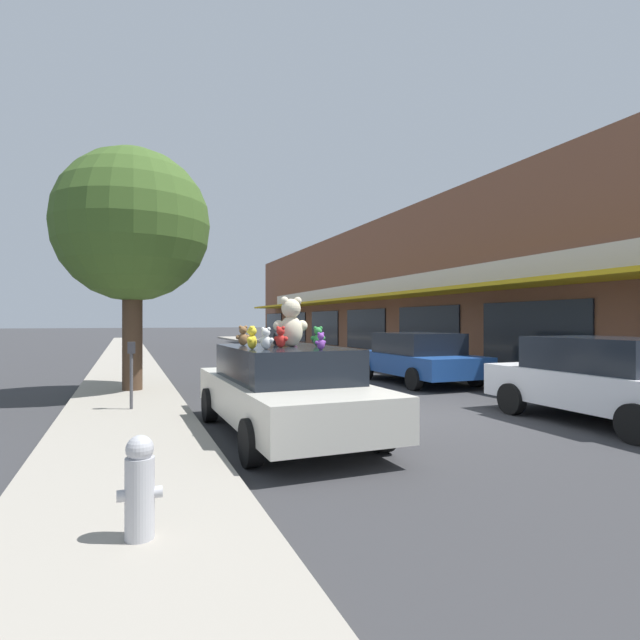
{
  "coord_description": "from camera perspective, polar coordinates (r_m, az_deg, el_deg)",
  "views": [
    {
      "loc": [
        -5.1,
        -8.26,
        1.81
      ],
      "look_at": [
        -0.81,
        2.74,
        1.83
      ],
      "focal_mm": 28.0,
      "sensor_mm": 36.0,
      "label": 1
    }
  ],
  "objects": [
    {
      "name": "teddy_bear_green",
      "position": [
        7.94,
        -0.23,
        -1.94
      ],
      "size": [
        0.24,
        0.16,
        0.32
      ],
      "rotation": [
        0.0,
        0.0,
        2.89
      ],
      "color": "green",
      "rests_on": "plush_art_car"
    },
    {
      "name": "teddy_bear_purple",
      "position": [
        7.05,
        0.09,
        -2.45
      ],
      "size": [
        0.19,
        0.13,
        0.25
      ],
      "rotation": [
        0.0,
        0.0,
        3.4
      ],
      "color": "purple",
      "rests_on": "plush_art_car"
    },
    {
      "name": "plush_art_car",
      "position": [
        8.0,
        -4.12,
        -7.79
      ],
      "size": [
        2.1,
        4.83,
        1.4
      ],
      "rotation": [
        0.0,
        0.0,
        0.02
      ],
      "color": "beige",
      "rests_on": "ground_plane"
    },
    {
      "name": "teddy_bear_pink",
      "position": [
        8.48,
        -2.91,
        -2.12
      ],
      "size": [
        0.13,
        0.17,
        0.23
      ],
      "rotation": [
        0.0,
        0.0,
        4.31
      ],
      "color": "pink",
      "rests_on": "plush_art_car"
    },
    {
      "name": "parked_car_far_left",
      "position": [
        10.24,
        29.99,
        -5.79
      ],
      "size": [
        2.18,
        4.08,
        1.52
      ],
      "color": "silver",
      "rests_on": "ground_plane"
    },
    {
      "name": "street_tree",
      "position": [
        13.09,
        -20.65,
        9.99
      ],
      "size": [
        3.69,
        3.69,
        5.83
      ],
      "color": "#473323",
      "rests_on": "sidewalk_near"
    },
    {
      "name": "teddy_bear_brown",
      "position": [
        8.41,
        -8.79,
        -1.8
      ],
      "size": [
        0.25,
        0.16,
        0.33
      ],
      "rotation": [
        0.0,
        0.0,
        3.29
      ],
      "color": "olive",
      "rests_on": "plush_art_car"
    },
    {
      "name": "teddy_bear_black",
      "position": [
        8.43,
        -5.1,
        -2.18
      ],
      "size": [
        0.14,
        0.15,
        0.22
      ],
      "rotation": [
        0.0,
        0.0,
        3.93
      ],
      "color": "black",
      "rests_on": "plush_art_car"
    },
    {
      "name": "storefront_row",
      "position": [
        29.69,
        18.9,
        2.91
      ],
      "size": [
        17.46,
        38.9,
        6.75
      ],
      "color": "brown",
      "rests_on": "ground_plane"
    },
    {
      "name": "teddy_bear_red",
      "position": [
        7.64,
        -4.52,
        -1.99
      ],
      "size": [
        0.22,
        0.23,
        0.33
      ],
      "rotation": [
        0.0,
        0.0,
        2.32
      ],
      "color": "red",
      "rests_on": "plush_art_car"
    },
    {
      "name": "teddy_bear_yellow",
      "position": [
        7.31,
        -7.78,
        -2.04
      ],
      "size": [
        0.21,
        0.25,
        0.34
      ],
      "rotation": [
        0.0,
        0.0,
        4.16
      ],
      "color": "yellow",
      "rests_on": "plush_art_car"
    },
    {
      "name": "parked_car_far_center",
      "position": [
        14.88,
        11.1,
        -4.15
      ],
      "size": [
        2.16,
        4.42,
        1.46
      ],
      "color": "#1E4793",
      "rests_on": "ground_plane"
    },
    {
      "name": "ground_plane",
      "position": [
        9.88,
        10.4,
        -10.67
      ],
      "size": [
        260.0,
        260.0,
        0.0
      ],
      "primitive_type": "plane",
      "color": "#333335"
    },
    {
      "name": "fire_hydrant",
      "position": [
        4.25,
        -19.9,
        -17.49
      ],
      "size": [
        0.33,
        0.22,
        0.79
      ],
      "color": "#B2B2B7",
      "rests_on": "sidewalk_near"
    },
    {
      "name": "teddy_bear_orange",
      "position": [
        8.3,
        -4.08,
        -1.89
      ],
      "size": [
        0.24,
        0.17,
        0.31
      ],
      "rotation": [
        0.0,
        0.0,
        2.81
      ],
      "color": "orange",
      "rests_on": "plush_art_car"
    },
    {
      "name": "sidewalk_far",
      "position": [
        13.23,
        29.68,
        -7.64
      ],
      "size": [
        2.25,
        90.0,
        0.14
      ],
      "color": "gray",
      "rests_on": "ground_plane"
    },
    {
      "name": "sidewalk_near",
      "position": [
        8.44,
        -21.21,
        -11.98
      ],
      "size": [
        2.25,
        90.0,
        0.14
      ],
      "color": "gray",
      "rests_on": "ground_plane"
    },
    {
      "name": "teddy_bear_white",
      "position": [
        7.21,
        -6.2,
        -2.14
      ],
      "size": [
        0.23,
        0.2,
        0.32
      ],
      "rotation": [
        0.0,
        0.0,
        2.5
      ],
      "color": "white",
      "rests_on": "plush_art_car"
    },
    {
      "name": "teddy_bear_giant",
      "position": [
        7.94,
        -3.34,
        -0.3
      ],
      "size": [
        0.58,
        0.36,
        0.79
      ],
      "rotation": [
        0.0,
        0.0,
        3.18
      ],
      "color": "beige",
      "rests_on": "plush_art_car"
    },
    {
      "name": "parking_meter",
      "position": [
        10.11,
        -20.75,
        -4.96
      ],
      "size": [
        0.14,
        0.1,
        1.27
      ],
      "color": "#4C4C51",
      "rests_on": "sidewalk_near"
    }
  ]
}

